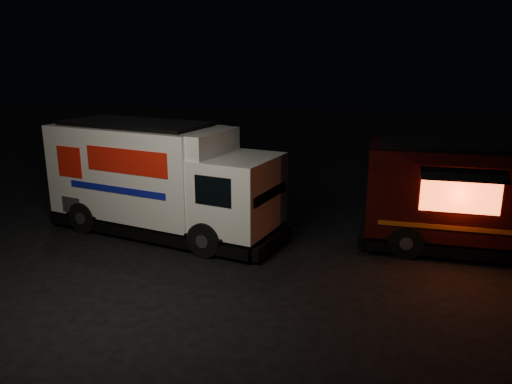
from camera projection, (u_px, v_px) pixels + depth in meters
name	position (u px, v px, depth m)	size (l,w,h in m)	color
ground	(189.00, 255.00, 13.99)	(80.00, 80.00, 0.00)	black
white_truck	(164.00, 179.00, 15.39)	(7.61, 2.60, 3.45)	silver
red_truck	(483.00, 199.00, 13.94)	(6.65, 2.45, 3.09)	black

